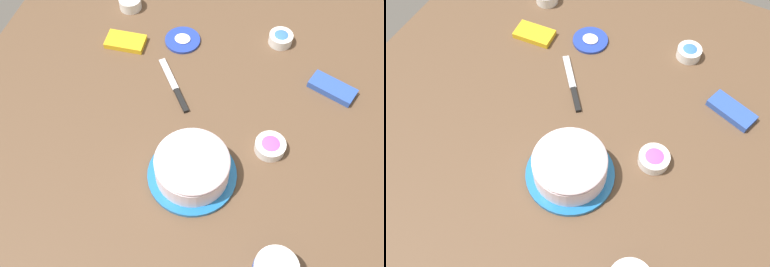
{
  "view_description": "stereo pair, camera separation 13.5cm",
  "coord_description": "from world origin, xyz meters",
  "views": [
    {
      "loc": [
        0.22,
        -0.75,
        1.18
      ],
      "look_at": [
        0.02,
        -0.06,
        0.04
      ],
      "focal_mm": 42.08,
      "sensor_mm": 36.0,
      "label": 1
    },
    {
      "loc": [
        0.35,
        -0.7,
        1.18
      ],
      "look_at": [
        0.02,
        -0.06,
        0.04
      ],
      "focal_mm": 42.08,
      "sensor_mm": 36.0,
      "label": 2
    }
  ],
  "objects": [
    {
      "name": "ground_plane",
      "position": [
        0.0,
        0.0,
        0.0
      ],
      "size": [
        1.54,
        1.54,
        0.0
      ],
      "primitive_type": "plane",
      "color": "brown"
    },
    {
      "name": "frosted_cake",
      "position": [
        0.05,
        -0.18,
        0.05
      ],
      "size": [
        0.26,
        0.26,
        0.11
      ],
      "color": "#1E6BB2",
      "rests_on": "ground_plane"
    },
    {
      "name": "frosting_tub_lid",
      "position": [
        -0.13,
        0.32,
        0.01
      ],
      "size": [
        0.13,
        0.13,
        0.02
      ],
      "color": "#233DAD",
      "rests_on": "ground_plane"
    },
    {
      "name": "candy_box_lower",
      "position": [
        -0.32,
        0.25,
        0.01
      ],
      "size": [
        0.14,
        0.09,
        0.02
      ],
      "primitive_type": "cube",
      "rotation": [
        0.0,
        0.0,
        0.06
      ],
      "color": "yellow",
      "rests_on": "ground_plane"
    },
    {
      "name": "sprinkle_bowl_rainbow",
      "position": [
        0.25,
        -0.03,
        0.02
      ],
      "size": [
        0.09,
        0.09,
        0.04
      ],
      "color": "white",
      "rests_on": "ground_plane"
    },
    {
      "name": "sprinkle_bowl_blue",
      "position": [
        0.2,
        0.41,
        0.02
      ],
      "size": [
        0.08,
        0.08,
        0.04
      ],
      "color": "white",
      "rests_on": "ground_plane"
    },
    {
      "name": "candy_box_upper",
      "position": [
        0.41,
        0.25,
        0.01
      ],
      "size": [
        0.16,
        0.11,
        0.02
      ],
      "primitive_type": "cube",
      "rotation": [
        0.0,
        0.0,
        -0.34
      ],
      "color": "#2D51B2",
      "rests_on": "ground_plane"
    },
    {
      "name": "spreading_knife",
      "position": [
        -0.09,
        0.1,
        0.01
      ],
      "size": [
        0.16,
        0.2,
        0.01
      ],
      "color": "silver",
      "rests_on": "ground_plane"
    }
  ]
}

